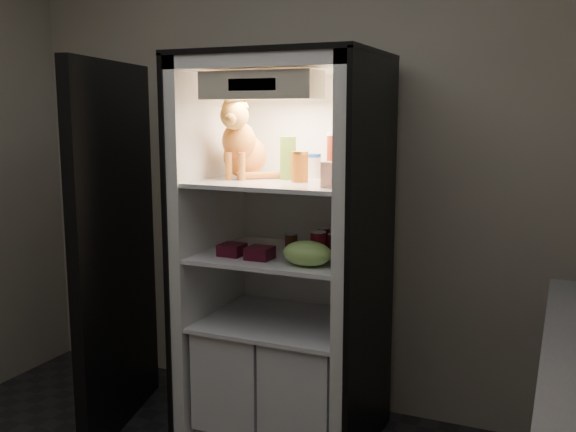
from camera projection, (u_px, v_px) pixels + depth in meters
name	position (u px, v px, depth m)	size (l,w,h in m)	color
room_shell	(84.00, 108.00, 1.76)	(3.60, 3.60, 3.60)	white
refrigerator	(287.00, 280.00, 3.14)	(0.90, 0.72, 1.88)	white
fridge_door	(115.00, 251.00, 3.22)	(0.27, 0.86, 1.85)	black
tabby_cat	(242.00, 147.00, 3.09)	(0.36, 0.39, 0.40)	orange
parmesan_shaker	(288.00, 158.00, 3.03)	(0.08, 0.08, 0.20)	#248425
mayo_tub	(312.00, 166.00, 3.12)	(0.08, 0.08, 0.12)	white
salsa_jar	(300.00, 167.00, 2.93)	(0.08, 0.08, 0.14)	maroon
pepper_jar	(341.00, 156.00, 2.98)	(0.13, 0.13, 0.23)	maroon
cream_carton	(330.00, 175.00, 2.71)	(0.06, 0.06, 0.11)	white
soda_can_a	(324.00, 239.00, 3.11)	(0.06, 0.06, 0.11)	black
soda_can_b	(334.00, 246.00, 2.97)	(0.06, 0.06, 0.11)	black
soda_can_c	(318.00, 246.00, 2.90)	(0.07, 0.07, 0.13)	black
condiment_jar	(291.00, 241.00, 3.13)	(0.06, 0.06, 0.09)	#542E18
grape_bag	(307.00, 253.00, 2.80)	(0.22, 0.16, 0.11)	#88BD58
berry_box_left	(232.00, 250.00, 3.01)	(0.11, 0.11, 0.05)	#510D1E
berry_box_right	(260.00, 253.00, 2.94)	(0.11, 0.11, 0.06)	#510D1E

